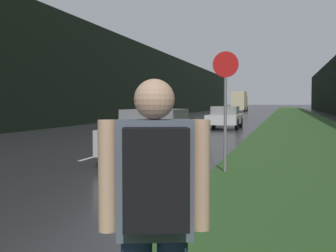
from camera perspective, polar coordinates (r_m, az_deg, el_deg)
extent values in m
cube|color=#2D5123|center=(40.36, 15.84, 0.43)|extent=(6.00, 240.00, 0.02)
cube|color=silver|center=(15.09, -8.39, -3.54)|extent=(0.12, 3.00, 0.01)
cube|color=silver|center=(21.70, -1.31, -1.54)|extent=(0.12, 3.00, 0.01)
cube|color=silver|center=(28.49, 2.43, -0.48)|extent=(0.12, 3.00, 0.01)
cube|color=silver|center=(35.36, 4.72, 0.18)|extent=(0.12, 3.00, 0.01)
cube|color=black|center=(52.75, -3.30, 5.37)|extent=(2.00, 140.00, 7.89)
cylinder|color=slate|center=(11.28, 6.99, 0.10)|extent=(0.07, 0.07, 2.29)
cylinder|color=#B71414|center=(11.31, 7.04, 7.47)|extent=(0.62, 0.02, 0.62)
cube|color=#4C5666|center=(2.67, -1.67, -6.43)|extent=(0.48, 0.36, 0.67)
sphere|color=tan|center=(2.63, -1.68, 3.28)|extent=(0.23, 0.23, 0.23)
cylinder|color=tan|center=(2.67, -7.41, -6.05)|extent=(0.10, 0.10, 0.63)
cylinder|color=tan|center=(2.69, 4.04, -5.97)|extent=(0.10, 0.10, 0.63)
cube|color=black|center=(2.45, -1.51, -6.46)|extent=(0.38, 0.27, 0.54)
cube|color=#9E9EA3|center=(13.74, -1.78, -1.45)|extent=(1.85, 4.64, 0.68)
cube|color=#5E5E61|center=(13.93, -1.52, 1.03)|extent=(1.57, 2.09, 0.50)
cylinder|color=black|center=(12.16, 0.36, -3.45)|extent=(0.20, 0.69, 0.69)
cylinder|color=black|center=(12.69, -7.38, -3.21)|extent=(0.20, 0.69, 0.69)
cylinder|color=black|center=(14.95, 2.97, -2.26)|extent=(0.20, 0.69, 0.69)
cylinder|color=black|center=(15.39, -3.46, -2.11)|extent=(0.20, 0.69, 0.69)
cube|color=#BCBCBC|center=(30.15, 6.93, 0.84)|extent=(1.91, 4.35, 0.58)
cube|color=slate|center=(30.35, 6.99, 1.90)|extent=(1.62, 1.96, 0.52)
cylinder|color=black|center=(28.72, 8.39, 0.22)|extent=(0.20, 0.70, 0.70)
cylinder|color=black|center=(28.95, 4.82, 0.26)|extent=(0.20, 0.70, 0.70)
cylinder|color=black|center=(31.40, 8.87, 0.44)|extent=(0.20, 0.70, 0.70)
cylinder|color=black|center=(31.61, 5.60, 0.48)|extent=(0.20, 0.70, 0.70)
cube|color=#6E684F|center=(85.70, 8.90, 2.82)|extent=(2.10, 2.17, 2.34)
cube|color=tan|center=(81.94, 8.67, 3.09)|extent=(2.21, 5.39, 3.12)
cylinder|color=black|center=(85.60, 8.18, 2.07)|extent=(0.28, 0.90, 0.90)
cylinder|color=black|center=(85.41, 9.58, 2.06)|extent=(0.28, 0.90, 0.90)
cylinder|color=black|center=(80.71, 7.83, 2.02)|extent=(0.28, 0.90, 0.90)
cylinder|color=black|center=(80.51, 9.31, 2.01)|extent=(0.28, 0.90, 0.90)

